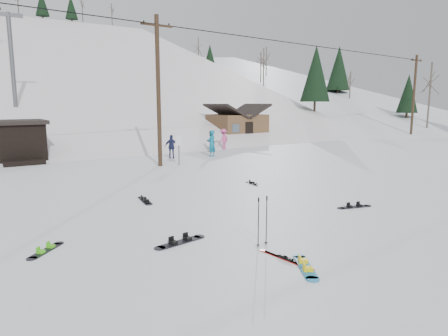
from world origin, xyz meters
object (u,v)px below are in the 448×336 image
utility_pole (158,89)px  cabin (237,127)px  hero_snowboard (305,266)px  hero_skis (286,259)px

utility_pole → cabin: size_ratio=1.67×
hero_snowboard → utility_pole: bearing=18.6°
utility_pole → cabin: 16.71m
cabin → hero_snowboard: bearing=-122.5°
hero_skis → hero_snowboard: bearing=-89.7°
utility_pole → hero_skis: 16.65m
utility_pole → hero_snowboard: size_ratio=6.21×
cabin → hero_snowboard: cabin is taller
utility_pole → cabin: (13.00, 10.00, -3.20)m
hero_snowboard → cabin: bearing=-1.1°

